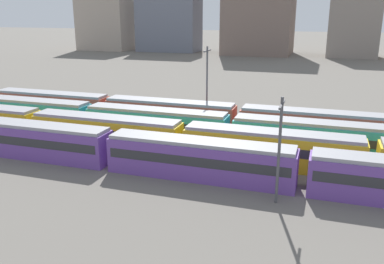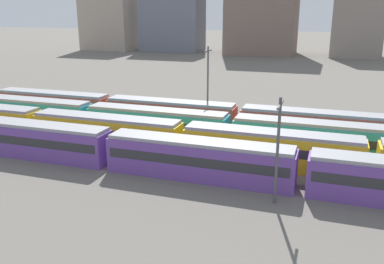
{
  "view_description": "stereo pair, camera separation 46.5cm",
  "coord_description": "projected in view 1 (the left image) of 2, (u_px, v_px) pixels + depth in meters",
  "views": [
    {
      "loc": [
        37.35,
        -34.73,
        15.24
      ],
      "look_at": [
        23.31,
        7.8,
        2.04
      ],
      "focal_mm": 38.39,
      "sensor_mm": 36.0,
      "label": 1
    },
    {
      "loc": [
        37.79,
        -34.58,
        15.24
      ],
      "look_at": [
        23.31,
        7.8,
        2.04
      ],
      "focal_mm": 38.39,
      "sensor_mm": 36.0,
      "label": 2
    }
  ],
  "objects": [
    {
      "name": "ground_plane",
      "position": [
        25.0,
        131.0,
        54.28
      ],
      "size": [
        600.0,
        600.0,
        0.0
      ],
      "primitive_type": "plane",
      "color": "#666059"
    },
    {
      "name": "train_track_0",
      "position": [
        303.0,
        170.0,
        35.78
      ],
      "size": [
        112.5,
        3.06,
        3.75
      ],
      "color": "#6B429E",
      "rests_on": "ground_plane"
    },
    {
      "name": "train_track_1",
      "position": [
        271.0,
        148.0,
        41.56
      ],
      "size": [
        93.6,
        3.06,
        3.75
      ],
      "color": "yellow",
      "rests_on": "ground_plane"
    },
    {
      "name": "train_track_3",
      "position": [
        169.0,
        114.0,
        55.58
      ],
      "size": [
        55.8,
        3.06,
        3.75
      ],
      "color": "#BC4C38",
      "rests_on": "ground_plane"
    },
    {
      "name": "catenary_pole_1",
      "position": [
        207.0,
        82.0,
        55.76
      ],
      "size": [
        0.24,
        3.2,
        10.8
      ],
      "color": "#4C4C51",
      "rests_on": "ground_plane"
    },
    {
      "name": "catenary_pole_2",
      "position": [
        279.0,
        145.0,
        32.64
      ],
      "size": [
        0.24,
        3.2,
        8.92
      ],
      "color": "#4C4C51",
      "rests_on": "ground_plane"
    },
    {
      "name": "distant_building_0",
      "position": [
        108.0,
        15.0,
        167.44
      ],
      "size": [
        20.46,
        18.45,
        27.34
      ],
      "primitive_type": "cube",
      "color": "#A89989",
      "rests_on": "ground_plane"
    },
    {
      "name": "distant_building_1",
      "position": [
        169.0,
        16.0,
        159.52
      ],
      "size": [
        23.59,
        12.9,
        26.7
      ],
      "primitive_type": "cube",
      "color": "slate",
      "rests_on": "ground_plane"
    },
    {
      "name": "distant_building_2",
      "position": [
        260.0,
        1.0,
        147.37
      ],
      "size": [
        24.14,
        21.12,
        37.75
      ],
      "primitive_type": "cube",
      "color": "#7A665B",
      "rests_on": "ground_plane"
    },
    {
      "name": "distant_building_3",
      "position": [
        355.0,
        15.0,
        139.0
      ],
      "size": [
        16.37,
        14.85,
        28.11
      ],
      "primitive_type": "cube",
      "color": "gray",
      "rests_on": "ground_plane"
    }
  ]
}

